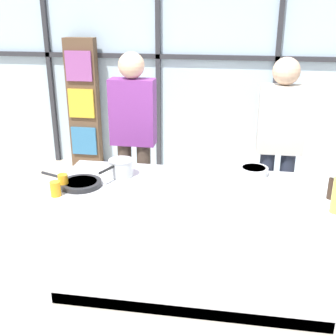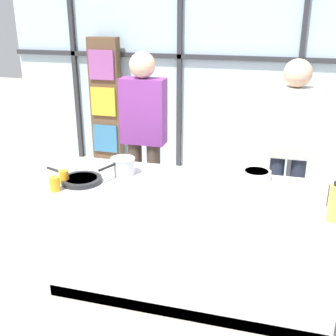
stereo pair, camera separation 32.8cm
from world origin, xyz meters
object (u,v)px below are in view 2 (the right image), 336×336
at_px(frying_pan, 81,180).
at_px(white_plate, 259,186).
at_px(pepper_grinder, 332,195).
at_px(juice_glass_near, 55,184).
at_px(oil_bottle, 334,203).
at_px(spectator_far_left, 144,130).
at_px(spectator_center_left, 290,142).
at_px(mixing_bowl, 256,174).
at_px(saucepan, 123,166).
at_px(juice_glass_far, 64,177).

xyz_separation_m(frying_pan, white_plate, (1.34, 0.27, -0.01)).
relative_size(pepper_grinder, juice_glass_near, 1.70).
bearing_deg(juice_glass_near, frying_pan, 61.86).
distance_m(pepper_grinder, juice_glass_near, 1.97).
height_order(white_plate, oil_bottle, oil_bottle).
bearing_deg(oil_bottle, pepper_grinder, 87.37).
height_order(spectator_far_left, juice_glass_near, spectator_far_left).
xyz_separation_m(spectator_center_left, mixing_bowl, (-0.25, -0.64, -0.09)).
bearing_deg(white_plate, mixing_bowl, 101.62).
height_order(spectator_far_left, saucepan, spectator_far_left).
distance_m(frying_pan, white_plate, 1.37).
bearing_deg(white_plate, juice_glass_far, -167.24).
xyz_separation_m(mixing_bowl, juice_glass_near, (-1.42, -0.63, 0.02)).
height_order(oil_bottle, juice_glass_near, oil_bottle).
distance_m(spectator_center_left, pepper_grinder, 1.04).
bearing_deg(mixing_bowl, spectator_far_left, 150.80).
relative_size(frying_pan, juice_glass_far, 4.93).
bearing_deg(white_plate, juice_glass_near, -162.11).
xyz_separation_m(mixing_bowl, juice_glass_far, (-1.42, -0.49, 0.02)).
relative_size(mixing_bowl, pepper_grinder, 1.22).
distance_m(saucepan, white_plate, 1.09).
xyz_separation_m(spectator_far_left, white_plate, (1.18, -0.81, -0.13)).
height_order(mixing_bowl, pepper_grinder, pepper_grinder).
bearing_deg(oil_bottle, juice_glass_far, 177.37).
relative_size(saucepan, juice_glass_far, 3.21).
bearing_deg(spectator_center_left, juice_glass_far, 34.23).
bearing_deg(saucepan, oil_bottle, -14.10).
bearing_deg(juice_glass_far, saucepan, 40.06).
bearing_deg(mixing_bowl, frying_pan, -161.80).
bearing_deg(pepper_grinder, saucepan, 173.61).
height_order(spectator_center_left, saucepan, spectator_center_left).
distance_m(spectator_center_left, saucepan, 1.55).
height_order(spectator_far_left, oil_bottle, spectator_far_left).
bearing_deg(saucepan, juice_glass_far, -139.94).
bearing_deg(oil_bottle, mixing_bowl, 131.73).
relative_size(frying_pan, juice_glass_near, 4.93).
xyz_separation_m(spectator_far_left, saucepan, (0.10, -0.83, -0.06)).
bearing_deg(juice_glass_near, saucepan, 50.79).
bearing_deg(juice_glass_near, oil_bottle, 1.50).
bearing_deg(frying_pan, mixing_bowl, 18.20).
bearing_deg(mixing_bowl, white_plate, -78.38).
height_order(white_plate, pepper_grinder, pepper_grinder).
relative_size(spectator_far_left, juice_glass_near, 16.12).
xyz_separation_m(spectator_far_left, pepper_grinder, (1.68, -1.01, -0.05)).
bearing_deg(juice_glass_near, white_plate, 17.89).
height_order(spectator_far_left, spectator_center_left, spectator_far_left).
relative_size(spectator_center_left, saucepan, 4.96).
xyz_separation_m(pepper_grinder, juice_glass_far, (-1.95, -0.13, -0.03)).
xyz_separation_m(frying_pan, pepper_grinder, (1.84, 0.07, 0.06)).
xyz_separation_m(oil_bottle, juice_glass_far, (-1.94, 0.09, -0.07)).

